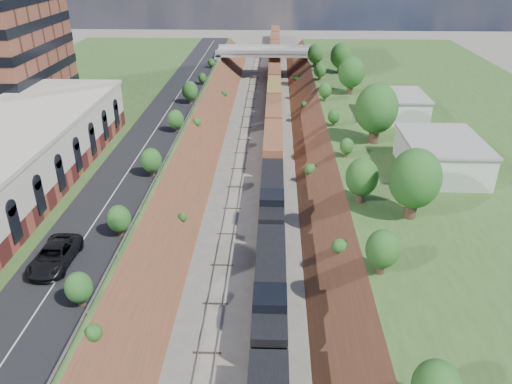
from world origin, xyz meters
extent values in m
cube|color=#355623|center=(-33.00, 60.00, 2.50)|extent=(44.00, 180.00, 5.00)
cube|color=#355623|center=(33.00, 60.00, 2.50)|extent=(44.00, 180.00, 5.00)
cube|color=brown|center=(-11.00, 60.00, 0.00)|extent=(10.00, 180.00, 10.00)
cube|color=brown|center=(11.00, 60.00, 0.00)|extent=(10.00, 180.00, 10.00)
cube|color=gray|center=(-2.60, 60.00, 0.09)|extent=(1.58, 180.00, 0.18)
cube|color=gray|center=(2.60, 60.00, 0.09)|extent=(1.58, 180.00, 0.18)
cube|color=black|center=(-15.50, 60.00, 5.05)|extent=(8.00, 180.00, 0.10)
cube|color=#99999E|center=(-11.40, 60.00, 5.55)|extent=(0.06, 171.00, 0.30)
cube|color=gray|center=(-11.50, 122.00, 3.10)|extent=(1.50, 8.00, 6.20)
cube|color=gray|center=(11.50, 122.00, 3.10)|extent=(1.50, 8.00, 6.20)
cube|color=gray|center=(0.00, 122.00, 6.20)|extent=(24.00, 8.00, 1.00)
cube|color=gray|center=(0.00, 118.00, 7.00)|extent=(24.00, 0.30, 0.80)
cube|color=gray|center=(0.00, 126.00, 7.00)|extent=(24.00, 0.30, 0.80)
cube|color=silver|center=(23.50, 52.00, 7.00)|extent=(9.00, 12.00, 4.00)
cube|color=silver|center=(23.00, 74.00, 6.80)|extent=(8.00, 10.00, 3.60)
cylinder|color=#473323|center=(17.00, 40.00, 6.31)|extent=(1.30, 1.30, 2.62)
ellipsoid|color=#2A5F21|center=(17.00, 40.00, 9.46)|extent=(5.25, 5.25, 6.30)
cylinder|color=#473323|center=(-11.80, 20.00, 5.61)|extent=(0.66, 0.66, 1.22)
ellipsoid|color=#2A5F21|center=(-11.80, 20.00, 7.08)|extent=(2.45, 2.45, 2.94)
cube|color=black|center=(2.60, 31.51, 2.28)|extent=(2.91, 17.44, 2.77)
cube|color=black|center=(2.60, 49.95, 2.28)|extent=(2.91, 17.44, 2.77)
cube|color=brown|center=(2.60, 121.79, 2.64)|extent=(2.91, 124.25, 3.49)
imported|color=black|center=(-16.45, 29.98, 6.03)|extent=(3.14, 6.71, 1.86)
camera|label=1|loc=(2.69, -6.13, 30.59)|focal=35.00mm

